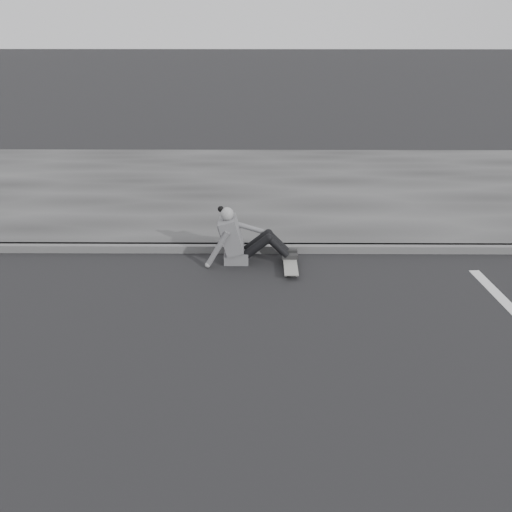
% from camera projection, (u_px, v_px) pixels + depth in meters
% --- Properties ---
extents(ground, '(80.00, 80.00, 0.00)m').
position_uv_depth(ground, '(334.00, 343.00, 6.59)').
color(ground, black).
rests_on(ground, ground).
extents(curb, '(24.00, 0.16, 0.12)m').
position_uv_depth(curb, '(315.00, 248.00, 8.91)').
color(curb, '#535353').
rests_on(curb, ground).
extents(sidewalk, '(24.00, 6.00, 0.12)m').
position_uv_depth(sidewalk, '(302.00, 189.00, 11.66)').
color(sidewalk, '#363636').
rests_on(sidewalk, ground).
extents(skateboard, '(0.20, 0.78, 0.09)m').
position_uv_depth(skateboard, '(290.00, 264.00, 8.36)').
color(skateboard, gray).
rests_on(skateboard, ground).
extents(seated_woman, '(1.38, 0.46, 0.88)m').
position_uv_depth(seated_woman, '(241.00, 239.00, 8.46)').
color(seated_woman, '#5A5A5D').
rests_on(seated_woman, ground).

